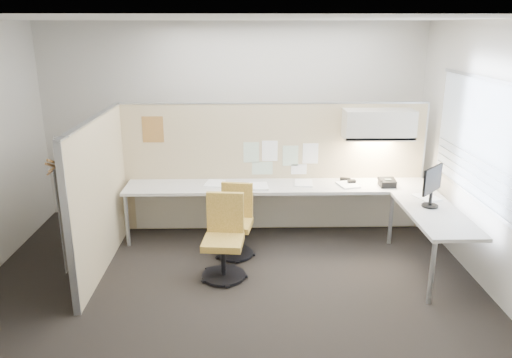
{
  "coord_description": "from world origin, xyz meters",
  "views": [
    {
      "loc": [
        0.17,
        -4.95,
        2.75
      ],
      "look_at": [
        0.3,
        0.8,
        0.96
      ],
      "focal_mm": 35.0,
      "sensor_mm": 36.0,
      "label": 1
    }
  ],
  "objects_px": {
    "chair_left": "(224,240)",
    "monitor": "(432,184)",
    "desk": "(304,198)",
    "phone": "(387,183)",
    "chair_right": "(236,223)"
  },
  "relations": [
    {
      "from": "chair_left",
      "to": "monitor",
      "type": "height_order",
      "value": "monitor"
    },
    {
      "from": "desk",
      "to": "monitor",
      "type": "height_order",
      "value": "monitor"
    },
    {
      "from": "chair_left",
      "to": "monitor",
      "type": "distance_m",
      "value": 2.45
    },
    {
      "from": "desk",
      "to": "phone",
      "type": "relative_size",
      "value": 18.89
    },
    {
      "from": "monitor",
      "to": "chair_left",
      "type": "bearing_deg",
      "value": 138.07
    },
    {
      "from": "chair_left",
      "to": "phone",
      "type": "xyz_separation_m",
      "value": [
        2.08,
        0.98,
        0.34
      ]
    },
    {
      "from": "chair_right",
      "to": "monitor",
      "type": "xyz_separation_m",
      "value": [
        2.26,
        -0.35,
        0.6
      ]
    },
    {
      "from": "desk",
      "to": "chair_right",
      "type": "distance_m",
      "value": 0.98
    },
    {
      "from": "desk",
      "to": "chair_right",
      "type": "xyz_separation_m",
      "value": [
        -0.89,
        -0.36,
        -0.19
      ]
    },
    {
      "from": "desk",
      "to": "monitor",
      "type": "distance_m",
      "value": 1.59
    },
    {
      "from": "desk",
      "to": "phone",
      "type": "height_order",
      "value": "phone"
    },
    {
      "from": "desk",
      "to": "monitor",
      "type": "relative_size",
      "value": 8.39
    },
    {
      "from": "chair_right",
      "to": "phone",
      "type": "height_order",
      "value": "chair_right"
    },
    {
      "from": "desk",
      "to": "monitor",
      "type": "bearing_deg",
      "value": -27.33
    },
    {
      "from": "chair_right",
      "to": "monitor",
      "type": "bearing_deg",
      "value": 0.73
    }
  ]
}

